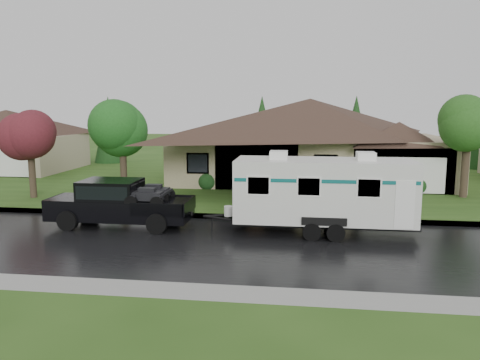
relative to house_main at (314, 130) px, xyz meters
name	(u,v)px	position (x,y,z in m)	size (l,w,h in m)	color
ground	(264,232)	(-2.29, -13.84, -3.59)	(140.00, 140.00, 0.00)	#2C4E18
road	(260,246)	(-2.29, -15.84, -3.59)	(140.00, 8.00, 0.01)	black
curb	(268,218)	(-2.29, -11.59, -3.52)	(140.00, 0.50, 0.15)	gray
lawn	(281,177)	(-2.29, 1.16, -3.52)	(140.00, 26.00, 0.15)	#2C4E18
house_main	(314,130)	(0.00, 0.00, 0.00)	(19.44, 10.80, 6.90)	#988967
house_far	(9,135)	(-24.07, 2.02, -0.62)	(10.80, 8.64, 5.80)	tan
tree_left_green	(122,128)	(-11.09, -6.86, 0.40)	(3.35, 3.35, 5.54)	#382B1E
tree_red	(30,136)	(-15.70, -8.68, 0.02)	(3.02, 3.02, 5.00)	#382B1E
tree_right_green	(468,123)	(8.26, -5.43, 0.70)	(3.61, 3.61, 5.98)	#382B1E
shrub_row	(310,183)	(-0.29, -4.54, -2.94)	(13.60, 1.00, 1.00)	#143814
pickup_truck	(118,202)	(-8.71, -13.67, -2.50)	(6.13, 2.33, 2.04)	black
travel_trailer	(323,190)	(0.10, -13.67, -1.79)	(7.56, 2.66, 3.39)	silver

